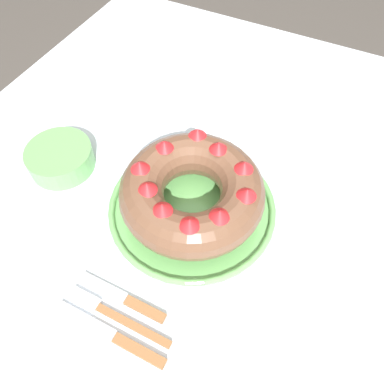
# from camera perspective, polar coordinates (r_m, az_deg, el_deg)

# --- Properties ---
(ground_plane) EXTENTS (8.00, 8.00, 0.00)m
(ground_plane) POSITION_cam_1_polar(r_m,az_deg,el_deg) (1.41, -0.92, -20.15)
(ground_plane) COLOR #4C4742
(dining_table) EXTENTS (1.36, 1.12, 0.76)m
(dining_table) POSITION_cam_1_polar(r_m,az_deg,el_deg) (0.78, -1.57, -6.92)
(dining_table) COLOR silver
(dining_table) RESTS_ON ground_plane
(serving_dish) EXTENTS (0.31, 0.31, 0.02)m
(serving_dish) POSITION_cam_1_polar(r_m,az_deg,el_deg) (0.70, 0.00, -2.35)
(serving_dish) COLOR #6BB760
(serving_dish) RESTS_ON dining_table
(bundt_cake) EXTENTS (0.26, 0.26, 0.10)m
(bundt_cake) POSITION_cam_1_polar(r_m,az_deg,el_deg) (0.66, 0.00, 0.08)
(bundt_cake) COLOR brown
(bundt_cake) RESTS_ON serving_dish
(fork) EXTENTS (0.02, 0.18, 0.01)m
(fork) POSITION_cam_1_polar(r_m,az_deg,el_deg) (0.64, -12.18, -17.71)
(fork) COLOR #936038
(fork) RESTS_ON dining_table
(serving_knife) EXTENTS (0.02, 0.20, 0.01)m
(serving_knife) POSITION_cam_1_polar(r_m,az_deg,el_deg) (0.63, -11.41, -21.02)
(serving_knife) COLOR #936038
(serving_knife) RESTS_ON dining_table
(cake_knife) EXTENTS (0.02, 0.16, 0.01)m
(cake_knife) POSITION_cam_1_polar(r_m,az_deg,el_deg) (0.64, -9.80, -15.98)
(cake_knife) COLOR #936038
(cake_knife) RESTS_ON dining_table
(side_bowl) EXTENTS (0.13, 0.13, 0.05)m
(side_bowl) POSITION_cam_1_polar(r_m,az_deg,el_deg) (0.81, -19.42, 4.91)
(side_bowl) COLOR #6BB760
(side_bowl) RESTS_ON dining_table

